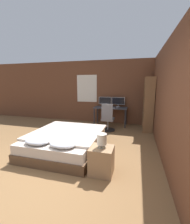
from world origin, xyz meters
TOP-DOWN VIEW (x-y plane):
  - ground_plane at (0.00, 0.00)m, footprint 20.00×20.00m
  - wall_back at (-0.01, 4.33)m, footprint 12.00×0.08m
  - wall_side_right at (2.15, 1.50)m, footprint 0.06×12.00m
  - bed at (-0.20, 1.24)m, footprint 1.74×2.01m
  - nightstand at (0.93, 0.48)m, footprint 0.44×0.42m
  - bedside_lamp at (0.93, 0.48)m, footprint 0.18×0.18m
  - desk at (0.49, 3.95)m, footprint 1.35×0.63m
  - monitor_left at (0.21, 4.16)m, footprint 0.54×0.16m
  - monitor_right at (0.77, 4.16)m, footprint 0.54×0.16m
  - keyboard at (0.49, 3.74)m, footprint 0.40×0.13m
  - computer_mouse at (0.78, 3.74)m, footprint 0.07×0.05m
  - office_chair at (0.53, 3.14)m, footprint 0.52×0.52m
  - bookshelf at (1.93, 3.52)m, footprint 0.34×0.71m

SIDE VIEW (x-z plane):
  - ground_plane at x=0.00m, z-range 0.00..0.00m
  - bed at x=-0.20m, z-range -0.04..0.53m
  - nightstand at x=0.93m, z-range 0.00..0.53m
  - office_chair at x=0.53m, z-range -0.11..0.90m
  - desk at x=0.49m, z-range 0.28..1.03m
  - bedside_lamp at x=0.93m, z-range 0.56..0.83m
  - keyboard at x=0.49m, z-range 0.75..0.77m
  - computer_mouse at x=0.78m, z-range 0.75..0.79m
  - monitor_left at x=0.21m, z-range 0.79..1.19m
  - monitor_right at x=0.77m, z-range 0.79..1.19m
  - bookshelf at x=1.93m, z-range 0.08..2.03m
  - wall_side_right at x=2.15m, z-range 0.00..2.70m
  - wall_back at x=-0.01m, z-range 0.00..2.70m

